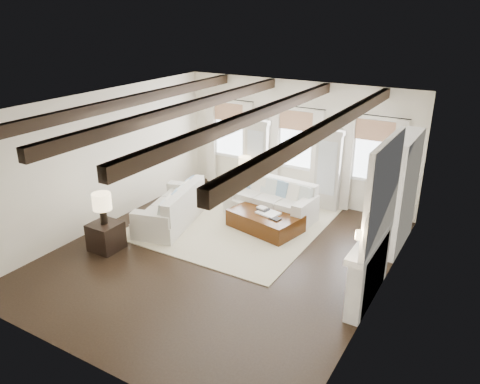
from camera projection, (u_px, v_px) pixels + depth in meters
The scene contains 16 objects.
ground at pixel (221, 255), 9.98m from camera, with size 7.50×7.50×0.00m, color black.
room_shell at pixel (274, 165), 9.64m from camera, with size 6.54×7.54×3.22m.
area_rug at pixel (237, 220), 11.56m from camera, with size 4.09×4.46×0.02m, color #B8AD8D.
sofa_back at pixel (272, 202), 11.67m from camera, with size 2.28×1.17×0.95m.
sofa_left at pixel (173, 210), 11.25m from camera, with size 1.49×2.37×0.94m.
ottoman at pixel (265, 221), 11.05m from camera, with size 1.63×1.02×0.43m, color black.
tray at pixel (268, 213), 10.91m from camera, with size 0.50×0.38×0.04m, color white.
book_lower at pixel (263, 209), 11.02m from camera, with size 0.26×0.20×0.04m, color #262628.
book_upper at pixel (262, 208), 11.01m from camera, with size 0.22×0.17×0.03m, color beige.
book_loose at pixel (275, 219), 10.63m from camera, with size 0.24×0.18×0.03m, color #262628.
side_table_front at pixel (106, 236), 10.12m from camera, with size 0.61×0.61×0.61m, color black.
lamp_front at pixel (102, 203), 9.83m from camera, with size 0.40×0.40×0.69m.
side_table_back at pixel (245, 187), 12.97m from camera, with size 0.37×0.37×0.56m, color black.
lamp_back at pixel (245, 163), 12.72m from camera, with size 0.34×0.34×0.58m.
candlestick_near at pixel (352, 284), 8.33m from camera, with size 0.16×0.16×0.78m.
candlestick_far at pixel (361, 270), 8.74m from camera, with size 0.17×0.17×0.84m.
Camera 1 is at (4.80, -7.35, 4.95)m, focal length 35.00 mm.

